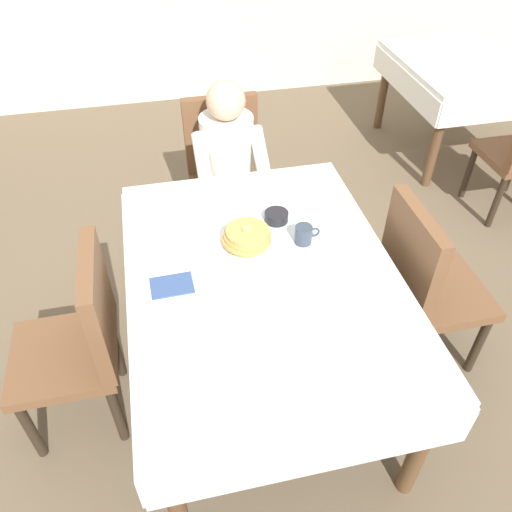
# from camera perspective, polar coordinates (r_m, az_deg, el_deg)

# --- Properties ---
(ground_plane) EXTENTS (14.00, 14.00, 0.00)m
(ground_plane) POSITION_cam_1_polar(r_m,az_deg,el_deg) (2.67, 0.62, -13.35)
(ground_plane) COLOR brown
(dining_table_main) EXTENTS (1.12, 1.52, 0.74)m
(dining_table_main) POSITION_cam_1_polar(r_m,az_deg,el_deg) (2.17, 0.75, -3.52)
(dining_table_main) COLOR silver
(dining_table_main) RESTS_ON ground
(chair_diner) EXTENTS (0.44, 0.45, 0.93)m
(chair_diner) POSITION_cam_1_polar(r_m,az_deg,el_deg) (3.15, -3.49, 9.98)
(chair_diner) COLOR brown
(chair_diner) RESTS_ON ground
(diner_person) EXTENTS (0.40, 0.43, 1.12)m
(diner_person) POSITION_cam_1_polar(r_m,az_deg,el_deg) (2.95, -3.07, 10.70)
(diner_person) COLOR silver
(diner_person) RESTS_ON ground
(chair_right_side) EXTENTS (0.45, 0.44, 0.93)m
(chair_right_side) POSITION_cam_1_polar(r_m,az_deg,el_deg) (2.50, 18.24, -2.56)
(chair_right_side) COLOR brown
(chair_right_side) RESTS_ON ground
(chair_left_side) EXTENTS (0.45, 0.44, 0.93)m
(chair_left_side) POSITION_cam_1_polar(r_m,az_deg,el_deg) (2.26, -18.86, -8.50)
(chair_left_side) COLOR brown
(chair_left_side) RESTS_ON ground
(plate_breakfast) EXTENTS (0.28, 0.28, 0.02)m
(plate_breakfast) POSITION_cam_1_polar(r_m,az_deg,el_deg) (2.21, -1.10, 1.06)
(plate_breakfast) COLOR white
(plate_breakfast) RESTS_ON dining_table_main
(breakfast_stack) EXTENTS (0.21, 0.21, 0.10)m
(breakfast_stack) POSITION_cam_1_polar(r_m,az_deg,el_deg) (2.18, -1.02, 2.08)
(breakfast_stack) COLOR tan
(breakfast_stack) RESTS_ON plate_breakfast
(cup_coffee) EXTENTS (0.11, 0.08, 0.08)m
(cup_coffee) POSITION_cam_1_polar(r_m,az_deg,el_deg) (2.23, 5.37, 2.41)
(cup_coffee) COLOR #333D4C
(cup_coffee) RESTS_ON dining_table_main
(bowl_butter) EXTENTS (0.11, 0.11, 0.04)m
(bowl_butter) POSITION_cam_1_polar(r_m,az_deg,el_deg) (2.35, 2.30, 4.43)
(bowl_butter) COLOR black
(bowl_butter) RESTS_ON dining_table_main
(fork_left_of_plate) EXTENTS (0.02, 0.18, 0.00)m
(fork_left_of_plate) POSITION_cam_1_polar(r_m,az_deg,el_deg) (2.18, -5.88, -0.10)
(fork_left_of_plate) COLOR silver
(fork_left_of_plate) RESTS_ON dining_table_main
(knife_right_of_plate) EXTENTS (0.03, 0.20, 0.00)m
(knife_right_of_plate) POSITION_cam_1_polar(r_m,az_deg,el_deg) (2.24, 3.78, 1.32)
(knife_right_of_plate) COLOR silver
(knife_right_of_plate) RESTS_ON dining_table_main
(spoon_near_edge) EXTENTS (0.15, 0.02, 0.00)m
(spoon_near_edge) POSITION_cam_1_polar(r_m,az_deg,el_deg) (2.00, -0.03, -4.69)
(spoon_near_edge) COLOR silver
(spoon_near_edge) RESTS_ON dining_table_main
(napkin_folded) EXTENTS (0.17, 0.12, 0.01)m
(napkin_folded) POSITION_cam_1_polar(r_m,az_deg,el_deg) (2.07, -9.37, -3.28)
(napkin_folded) COLOR #334C7F
(napkin_folded) RESTS_ON dining_table_main
(background_table_far) EXTENTS (0.92, 1.12, 0.74)m
(background_table_far) POSITION_cam_1_polar(r_m,az_deg,el_deg) (4.40, 21.80, 18.20)
(background_table_far) COLOR white
(background_table_far) RESTS_ON ground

